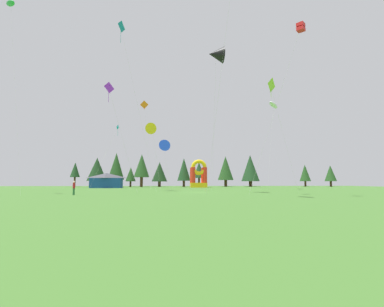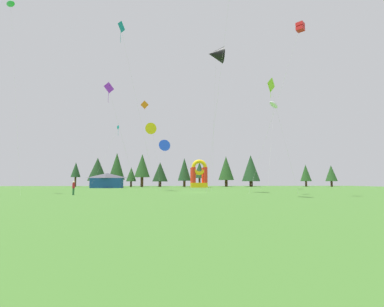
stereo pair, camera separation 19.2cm
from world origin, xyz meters
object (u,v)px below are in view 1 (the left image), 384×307
at_px(kite_lime_diamond, 270,86).
at_px(kite_red_box, 301,28).
at_px(kite_white_parafoil, 273,105).
at_px(inflatable_blue_arch, 198,177).
at_px(kite_green_parafoil, 11,4).
at_px(festival_tent, 106,180).
at_px(kite_blue_delta, 164,147).
at_px(kite_orange_diamond, 144,106).
at_px(kite_black_delta, 216,55).
at_px(kite_teal_diamond, 121,28).
at_px(kite_cyan_diamond, 118,128).
at_px(kite_purple_diamond, 109,89).
at_px(kite_yellow_delta, 152,128).
at_px(person_far_side, 74,187).

distance_m(kite_lime_diamond, kite_red_box, 7.13).
relative_size(kite_white_parafoil, inflatable_blue_arch, 2.52).
height_order(kite_green_parafoil, festival_tent, kite_green_parafoil).
xyz_separation_m(kite_blue_delta, kite_red_box, (15.42, -17.31, 11.08)).
bearing_deg(kite_orange_diamond, kite_black_delta, -61.35).
bearing_deg(kite_black_delta, kite_teal_diamond, 170.98).
xyz_separation_m(kite_white_parafoil, kite_red_box, (-6.58, -27.22, 1.07)).
height_order(kite_teal_diamond, kite_black_delta, kite_teal_diamond).
relative_size(kite_blue_delta, kite_black_delta, 0.39).
xyz_separation_m(kite_white_parafoil, festival_tent, (-36.26, 13.00, -15.38)).
height_order(kite_black_delta, kite_white_parafoil, kite_black_delta).
bearing_deg(kite_teal_diamond, kite_white_parafoil, 26.61).
distance_m(kite_cyan_diamond, kite_red_box, 45.58).
bearing_deg(kite_green_parafoil, kite_cyan_diamond, 72.53).
bearing_deg(kite_teal_diamond, kite_green_parafoil, -161.62).
height_order(kite_black_delta, kite_red_box, kite_black_delta).
distance_m(kite_cyan_diamond, kite_green_parafoil, 31.75).
height_order(kite_teal_diamond, kite_red_box, kite_teal_diamond).
bearing_deg(kite_purple_diamond, kite_orange_diamond, 85.35).
relative_size(kite_teal_diamond, festival_tent, 3.58).
bearing_deg(festival_tent, kite_black_delta, -53.31).
height_order(kite_blue_delta, kite_white_parafoil, kite_white_parafoil).
height_order(kite_cyan_diamond, kite_yellow_delta, kite_cyan_diamond).
height_order(kite_black_delta, festival_tent, kite_black_delta).
bearing_deg(kite_lime_diamond, kite_blue_delta, 137.04).
distance_m(kite_lime_diamond, person_far_side, 26.07).
relative_size(kite_teal_diamond, kite_yellow_delta, 2.13).
xyz_separation_m(kite_orange_diamond, kite_blue_delta, (4.95, -16.62, -11.26)).
xyz_separation_m(kite_purple_diamond, kite_red_box, (22.43, -8.60, 4.50)).
height_order(kite_purple_diamond, kite_cyan_diamond, kite_purple_diamond).
relative_size(kite_red_box, festival_tent, 2.63).
xyz_separation_m(kite_orange_diamond, kite_red_box, (20.37, -33.93, -0.17)).
bearing_deg(kite_lime_diamond, kite_purple_diamond, 169.32).
bearing_deg(kite_red_box, kite_orange_diamond, 120.98).
bearing_deg(inflatable_blue_arch, kite_orange_diamond, -140.53).
relative_size(kite_teal_diamond, kite_lime_diamond, 1.83).
bearing_deg(person_far_side, kite_purple_diamond, 176.37).
bearing_deg(kite_green_parafoil, kite_red_box, -13.33).
height_order(kite_teal_diamond, kite_lime_diamond, kite_teal_diamond).
bearing_deg(kite_teal_diamond, kite_lime_diamond, -22.31).
distance_m(kite_white_parafoil, inflatable_blue_arch, 26.63).
relative_size(kite_orange_diamond, inflatable_blue_arch, 2.70).
xyz_separation_m(person_far_side, inflatable_blue_arch, (17.50, 40.48, 1.66)).
relative_size(kite_teal_diamond, kite_white_parafoil, 1.42).
bearing_deg(kite_purple_diamond, inflatable_blue_arch, 67.33).
distance_m(kite_orange_diamond, person_far_side, 34.82).
xyz_separation_m(kite_orange_diamond, kite_green_parafoil, (-15.17, -25.51, 6.66)).
bearing_deg(kite_green_parafoil, kite_teal_diamond, 18.38).
distance_m(kite_lime_diamond, inflatable_blue_arch, 41.64).
relative_size(kite_teal_diamond, kite_green_parafoil, 0.99).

